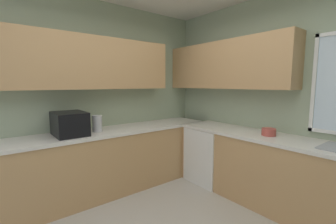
{
  "coord_description": "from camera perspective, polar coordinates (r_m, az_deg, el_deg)",
  "views": [
    {
      "loc": [
        1.39,
        -1.22,
        1.52
      ],
      "look_at": [
        -0.78,
        0.5,
        1.18
      ],
      "focal_mm": 24.13,
      "sensor_mm": 36.0,
      "label": 1
    }
  ],
  "objects": [
    {
      "name": "room_shell",
      "position": [
        2.45,
        6.3,
        13.43
      ],
      "size": [
        3.83,
        3.68,
        2.76
      ],
      "color": "#9EAD8E",
      "rests_on": "ground_plane"
    },
    {
      "name": "counter_run_left",
      "position": [
        3.36,
        -15.28,
        -11.87
      ],
      "size": [
        0.65,
        3.29,
        0.88
      ],
      "color": "tan",
      "rests_on": "ground_plane"
    },
    {
      "name": "counter_run_back",
      "position": [
        3.13,
        26.88,
        -13.84
      ],
      "size": [
        2.92,
        0.65,
        0.88
      ],
      "color": "tan",
      "rests_on": "ground_plane"
    },
    {
      "name": "bowl",
      "position": [
        3.08,
        24.09,
        -4.62
      ],
      "size": [
        0.17,
        0.17,
        0.09
      ],
      "primitive_type": "cylinder",
      "color": "#B74C42",
      "rests_on": "counter_run_back"
    },
    {
      "name": "kettle",
      "position": [
        3.17,
        -17.45,
        -2.8
      ],
      "size": [
        0.13,
        0.13,
        0.22
      ],
      "primitive_type": "cylinder",
      "color": "#B7B7BC",
      "rests_on": "counter_run_left"
    },
    {
      "name": "microwave",
      "position": [
        3.08,
        -23.58,
        -2.72
      ],
      "size": [
        0.48,
        0.36,
        0.29
      ],
      "primitive_type": "cube",
      "color": "black",
      "rests_on": "counter_run_left"
    },
    {
      "name": "dishwasher",
      "position": [
        3.67,
        10.69,
        -10.48
      ],
      "size": [
        0.6,
        0.6,
        0.84
      ],
      "primitive_type": "cube",
      "color": "white",
      "rests_on": "ground_plane"
    }
  ]
}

